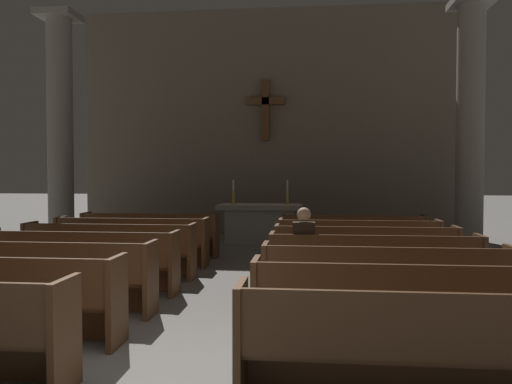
{
  "coord_description": "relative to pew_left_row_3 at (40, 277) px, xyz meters",
  "views": [
    {
      "loc": [
        1.25,
        -3.98,
        1.8
      ],
      "look_at": [
        0.0,
        8.15,
        1.36
      ],
      "focal_mm": 36.07,
      "sensor_mm": 36.0,
      "label": 1
    }
  ],
  "objects": [
    {
      "name": "pew_right_row_6",
      "position": [
        4.35,
        3.43,
        0.0
      ],
      "size": [
        2.96,
        0.5,
        0.95
      ],
      "color": "brown",
      "rests_on": "ground"
    },
    {
      "name": "pew_right_row_5",
      "position": [
        4.35,
        2.28,
        0.0
      ],
      "size": [
        2.96,
        0.5,
        0.95
      ],
      "color": "brown",
      "rests_on": "ground"
    },
    {
      "name": "altar",
      "position": [
        2.18,
        6.97,
        0.06
      ],
      "size": [
        2.2,
        0.9,
        1.01
      ],
      "color": "#A8A399",
      "rests_on": "ground"
    },
    {
      "name": "apse_with_cross",
      "position": [
        2.18,
        8.85,
        2.82
      ],
      "size": [
        10.88,
        0.46,
        6.6
      ],
      "color": "#706656",
      "rests_on": "ground"
    },
    {
      "name": "pew_right_row_4",
      "position": [
        4.35,
        1.14,
        0.0
      ],
      "size": [
        2.96,
        0.5,
        0.95
      ],
      "color": "brown",
      "rests_on": "ground"
    },
    {
      "name": "candlestick_left",
      "position": [
        1.48,
        6.97,
        0.73
      ],
      "size": [
        0.16,
        0.16,
        0.63
      ],
      "color": "#B79338",
      "rests_on": "altar"
    },
    {
      "name": "pew_right_row_3",
      "position": [
        4.35,
        0.0,
        0.0
      ],
      "size": [
        2.96,
        0.5,
        0.95
      ],
      "color": "brown",
      "rests_on": "ground"
    },
    {
      "name": "column_left_second",
      "position": [
        -2.77,
        6.08,
        2.34
      ],
      "size": [
        0.94,
        0.94,
        5.8
      ],
      "color": "gray",
      "rests_on": "ground"
    },
    {
      "name": "column_right_second",
      "position": [
        7.12,
        6.08,
        2.34
      ],
      "size": [
        0.94,
        0.94,
        5.8
      ],
      "color": "gray",
      "rests_on": "ground"
    },
    {
      "name": "pew_left_row_5",
      "position": [
        0.0,
        2.28,
        0.0
      ],
      "size": [
        2.96,
        0.5,
        0.95
      ],
      "color": "brown",
      "rests_on": "ground"
    },
    {
      "name": "pew_left_row_7",
      "position": [
        0.0,
        4.57,
        0.0
      ],
      "size": [
        2.96,
        0.5,
        0.95
      ],
      "color": "brown",
      "rests_on": "ground"
    },
    {
      "name": "pew_right_row_7",
      "position": [
        4.35,
        4.57,
        0.0
      ],
      "size": [
        2.96,
        0.5,
        0.95
      ],
      "color": "brown",
      "rests_on": "ground"
    },
    {
      "name": "pew_right_row_1",
      "position": [
        4.35,
        -2.28,
        0.0
      ],
      "size": [
        2.96,
        0.5,
        0.95
      ],
      "color": "brown",
      "rests_on": "ground"
    },
    {
      "name": "pew_left_row_6",
      "position": [
        0.0,
        3.43,
        0.0
      ],
      "size": [
        2.96,
        0.5,
        0.95
      ],
      "color": "brown",
      "rests_on": "ground"
    },
    {
      "name": "pew_left_row_4",
      "position": [
        0.0,
        1.14,
        0.0
      ],
      "size": [
        2.96,
        0.5,
        0.95
      ],
      "color": "brown",
      "rests_on": "ground"
    },
    {
      "name": "pew_right_row_2",
      "position": [
        4.35,
        -1.14,
        0.0
      ],
      "size": [
        2.96,
        0.5,
        0.95
      ],
      "color": "brown",
      "rests_on": "ground"
    },
    {
      "name": "lone_worshipper",
      "position": [
        3.36,
        1.18,
        0.22
      ],
      "size": [
        0.32,
        0.43,
        1.32
      ],
      "color": "#26262B",
      "rests_on": "ground"
    },
    {
      "name": "candlestick_right",
      "position": [
        2.88,
        6.97,
        0.73
      ],
      "size": [
        0.16,
        0.16,
        0.63
      ],
      "color": "#B79338",
      "rests_on": "altar"
    },
    {
      "name": "pew_left_row_3",
      "position": [
        0.0,
        0.0,
        0.0
      ],
      "size": [
        2.96,
        0.5,
        0.95
      ],
      "color": "brown",
      "rests_on": "ground"
    }
  ]
}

